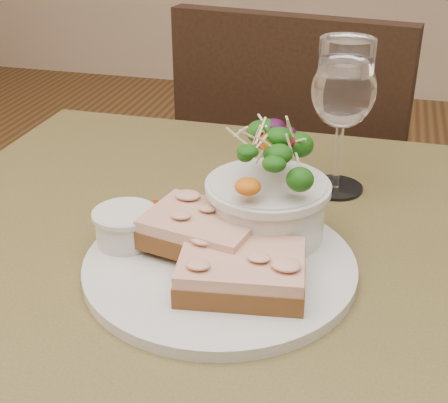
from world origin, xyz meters
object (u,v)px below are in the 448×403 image
(cafe_table, at_px, (233,350))
(sandwich_front, at_px, (242,271))
(salad_bowl, at_px, (268,184))
(wine_glass, at_px, (343,95))
(dinner_plate, at_px, (220,265))
(sandwich_back, at_px, (202,229))
(ramekin, at_px, (125,225))
(chair_far, at_px, (301,271))

(cafe_table, relative_size, sandwich_front, 6.33)
(sandwich_front, height_order, salad_bowl, salad_bowl)
(salad_bowl, distance_m, wine_glass, 0.17)
(cafe_table, distance_m, dinner_plate, 0.11)
(wine_glass, bearing_deg, dinner_plate, -113.42)
(wine_glass, bearing_deg, cafe_table, -110.11)
(sandwich_back, bearing_deg, salad_bowl, 51.80)
(sandwich_front, bearing_deg, salad_bowl, 80.03)
(cafe_table, distance_m, sandwich_front, 0.14)
(sandwich_front, relative_size, ramekin, 2.06)
(chair_far, relative_size, ramekin, 14.66)
(cafe_table, bearing_deg, sandwich_back, 159.96)
(ramekin, bearing_deg, wine_glass, 46.28)
(sandwich_front, height_order, wine_glass, wine_glass)
(chair_far, xyz_separation_m, dinner_plate, (-0.00, -0.70, 0.46))
(cafe_table, relative_size, salad_bowl, 6.30)
(sandwich_front, bearing_deg, wine_glass, 68.29)
(dinner_plate, bearing_deg, chair_far, 89.88)
(salad_bowl, bearing_deg, dinner_plate, -119.29)
(chair_far, height_order, wine_glass, wine_glass)
(wine_glass, bearing_deg, sandwich_back, -119.89)
(dinner_plate, distance_m, sandwich_back, 0.04)
(ramekin, bearing_deg, sandwich_back, 3.79)
(sandwich_back, xyz_separation_m, salad_bowl, (0.06, 0.05, 0.04))
(ramekin, bearing_deg, sandwich_front, -19.08)
(sandwich_front, relative_size, salad_bowl, 0.99)
(cafe_table, distance_m, wine_glass, 0.32)
(ramekin, xyz_separation_m, wine_glass, (0.20, 0.20, 0.09))
(cafe_table, xyz_separation_m, wine_glass, (0.08, 0.21, 0.22))
(cafe_table, xyz_separation_m, ramekin, (-0.12, 0.01, 0.13))
(sandwich_front, bearing_deg, chair_far, 84.31)
(dinner_plate, relative_size, ramekin, 4.41)
(chair_far, relative_size, sandwich_front, 7.12)
(cafe_table, height_order, ramekin, ramekin)
(dinner_plate, bearing_deg, sandwich_back, 147.49)
(salad_bowl, relative_size, wine_glass, 0.73)
(chair_far, bearing_deg, sandwich_back, 96.86)
(dinner_plate, bearing_deg, salad_bowl, 60.71)
(dinner_plate, height_order, wine_glass, wine_glass)
(sandwich_front, height_order, ramekin, ramekin)
(sandwich_front, bearing_deg, dinner_plate, 121.51)
(chair_far, bearing_deg, dinner_plate, 98.70)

